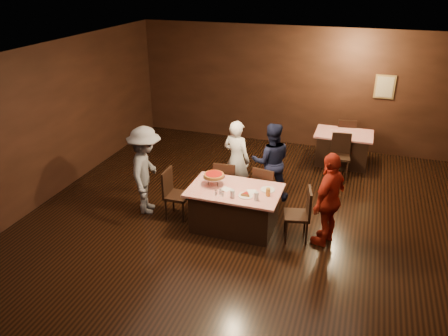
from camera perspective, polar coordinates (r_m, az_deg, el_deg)
The scene contains 22 objects.
room at distance 6.48m, azimuth 1.17°, elevation 5.50°, with size 10.00×10.04×3.02m.
main_table at distance 7.76m, azimuth 1.39°, elevation -5.30°, with size 1.60×1.00×0.77m, color #B5190C.
back_table at distance 10.64m, azimuth 15.20°, elevation 2.48°, with size 1.30×0.90×0.77m, color #AA0B0E.
chair_far_left at distance 8.45m, azimuth 0.31°, elevation -1.91°, with size 0.42×0.42×0.95m, color black.
chair_far_right at distance 8.27m, azimuth 5.59°, elevation -2.70°, with size 0.42×0.42×0.95m, color black.
chair_end_left at distance 8.07m, azimuth -6.11°, elevation -3.47°, with size 0.42×0.42×0.95m, color black.
chair_end_right at distance 7.52m, azimuth 9.47°, elevation -5.98°, with size 0.42×0.42×0.95m, color black.
chair_back_near at distance 9.96m, azimuth 14.93°, elevation 1.50°, with size 0.42×0.42×0.95m, color black.
chair_back_far at distance 11.17m, azimuth 15.50°, elevation 4.01°, with size 0.42×0.42×0.95m, color black.
diner_white_jacket at distance 8.64m, azimuth 1.64°, elevation 1.12°, with size 0.59×0.39×1.61m, color white.
diner_navy_hoodie at distance 8.62m, azimuth 6.15°, elevation 0.83°, with size 0.77×0.60×1.59m, color black.
diner_grey_knit at distance 8.19m, azimuth -10.16°, elevation -0.34°, with size 1.10×0.63×1.70m, color slate.
diner_red_shirt at distance 7.35m, azimuth 13.56°, elevation -4.01°, with size 0.96×0.40×1.64m, color #9E2112.
pizza_stand at distance 7.65m, azimuth -1.32°, elevation -0.98°, with size 0.38×0.38×0.22m.
plate_with_slice at distance 7.35m, azimuth 2.87°, elevation -3.52°, with size 0.25×0.25×0.06m.
plate_empty at distance 7.58m, azimuth 5.73°, elevation -2.84°, with size 0.25×0.25×0.01m, color white.
glass_front_left at distance 7.28m, azimuth 1.10°, elevation -3.40°, with size 0.08×0.08×0.14m, color silver.
glass_front_right at distance 7.22m, azimuth 4.25°, elevation -3.69°, with size 0.08×0.08×0.14m, color silver.
glass_amber at distance 7.37m, azimuth 5.78°, elevation -3.15°, with size 0.08×0.08×0.14m, color #BF7F26.
condiments at distance 7.36m, azimuth -0.57°, elevation -3.22°, with size 0.17×0.10×0.09m.
napkin_center at distance 7.50m, azimuth 3.61°, elevation -3.10°, with size 0.16×0.16×0.01m, color white.
napkin_left at distance 7.57m, azimuth 0.22°, elevation -2.77°, with size 0.16×0.16×0.01m, color white.
Camera 1 is at (1.81, -5.83, 4.29)m, focal length 35.00 mm.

